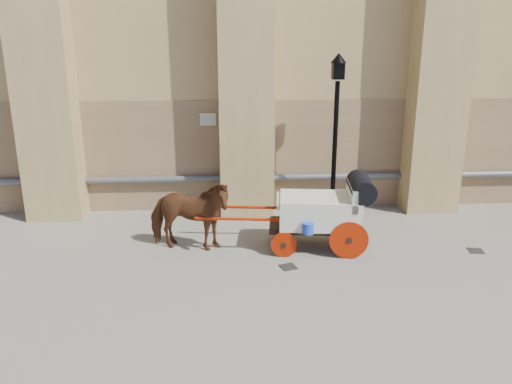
{
  "coord_description": "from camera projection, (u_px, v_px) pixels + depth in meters",
  "views": [
    {
      "loc": [
        -1.56,
        -9.26,
        4.41
      ],
      "look_at": [
        -0.91,
        1.12,
        1.32
      ],
      "focal_mm": 35.0,
      "sensor_mm": 36.0,
      "label": 1
    }
  ],
  "objects": [
    {
      "name": "ground",
      "position": [
        304.0,
        268.0,
        10.21
      ],
      "size": [
        90.0,
        90.0,
        0.0
      ],
      "primitive_type": "plane",
      "color": "#6B6658",
      "rests_on": "ground"
    },
    {
      "name": "horse",
      "position": [
        189.0,
        215.0,
        10.93
      ],
      "size": [
        2.05,
        1.26,
        1.61
      ],
      "primitive_type": "imported",
      "rotation": [
        0.0,
        0.0,
        1.36
      ],
      "color": "brown",
      "rests_on": "ground"
    },
    {
      "name": "carriage",
      "position": [
        326.0,
        209.0,
        11.01
      ],
      "size": [
        3.95,
        1.5,
        1.69
      ],
      "rotation": [
        0.0,
        0.0,
        -0.12
      ],
      "color": "black",
      "rests_on": "ground"
    },
    {
      "name": "street_lamp",
      "position": [
        335.0,
        134.0,
        12.48
      ],
      "size": [
        0.39,
        0.39,
        4.21
      ],
      "color": "black",
      "rests_on": "ground"
    },
    {
      "name": "drain_grate_near",
      "position": [
        288.0,
        267.0,
        10.26
      ],
      "size": [
        0.4,
        0.4,
        0.01
      ],
      "primitive_type": "cube",
      "rotation": [
        0.0,
        0.0,
        0.3
      ],
      "color": "black",
      "rests_on": "ground"
    },
    {
      "name": "drain_grate_far",
      "position": [
        476.0,
        251.0,
        11.06
      ],
      "size": [
        0.38,
        0.38,
        0.01
      ],
      "primitive_type": "cube",
      "rotation": [
        0.0,
        0.0,
        -0.2
      ],
      "color": "black",
      "rests_on": "ground"
    }
  ]
}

